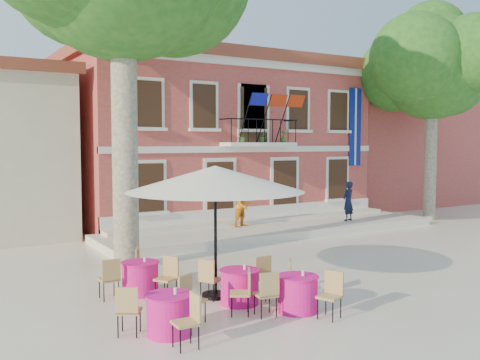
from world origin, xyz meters
name	(u,v)px	position (x,y,z in m)	size (l,w,h in m)	color
ground	(303,260)	(0.00, 0.00, 0.00)	(90.00, 90.00, 0.00)	beige
main_building	(209,138)	(2.00, 9.99, 3.78)	(13.50, 9.59, 7.50)	#C15446
neighbor_east	(375,148)	(14.00, 11.00, 3.22)	(9.40, 9.40, 6.40)	#C15446
terrace	(275,229)	(2.00, 4.40, 0.15)	(14.00, 3.40, 0.30)	silver
plane_tree_east	(433,68)	(10.22, 3.74, 6.96)	(4.80, 4.80, 9.42)	#A59E84
patio_umbrella	(215,179)	(-4.17, -2.11, 2.74)	(4.10, 4.10, 3.04)	black
pedestrian_navy	(348,201)	(5.38, 3.91, 1.12)	(0.60, 0.39, 1.65)	black
pedestrian_orange	(243,205)	(0.79, 4.81, 1.13)	(0.81, 0.63, 1.66)	orange
cafe_table_0	(240,285)	(-3.97, -2.86, 0.43)	(1.63, 1.87, 0.95)	#EA1685
cafe_table_1	(298,292)	(-3.19, -3.95, 0.43)	(1.74, 1.85, 0.95)	#EA1685
cafe_table_2	(169,312)	(-6.07, -3.83, 0.43)	(1.87, 1.65, 0.95)	#EA1685
cafe_table_3	(140,276)	(-5.58, -0.99, 0.43)	(1.62, 1.87, 0.95)	#EA1685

